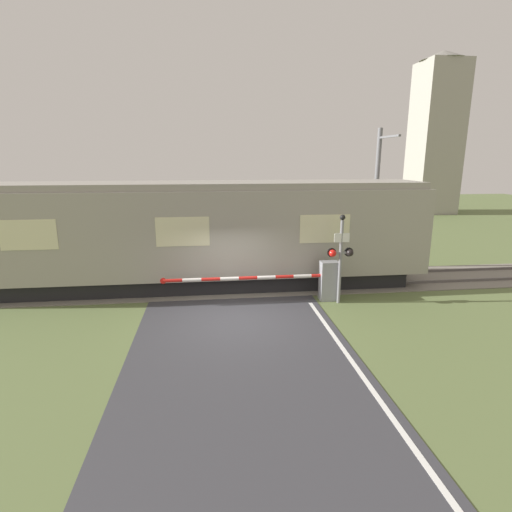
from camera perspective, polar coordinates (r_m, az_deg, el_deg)
ground_plane at (r=12.38m, az=-2.92°, el=-8.91°), size 80.00×80.00×0.00m
track_bed at (r=15.51m, az=-3.77°, el=-4.08°), size 36.00×3.20×0.13m
train at (r=15.03m, az=-10.06°, el=3.00°), size 17.82×2.77×3.94m
crossing_barrier at (r=13.82m, az=8.57°, el=-3.44°), size 5.97×0.44×1.37m
signal_post at (r=13.44m, az=12.02°, el=0.32°), size 0.88×0.26×3.01m
catenary_pole at (r=18.16m, az=16.78°, el=8.08°), size 0.20×1.90×6.01m
distant_building at (r=39.47m, az=24.29°, el=15.59°), size 3.89×3.89×13.50m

